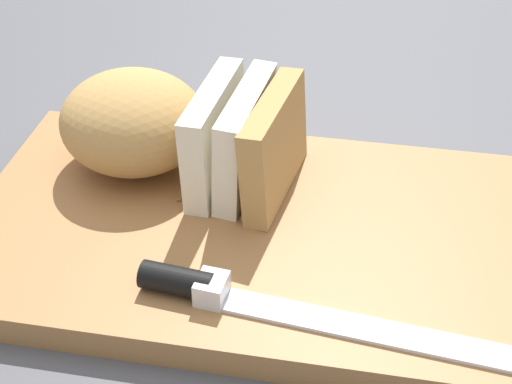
% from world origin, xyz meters
% --- Properties ---
extents(ground_plane, '(3.00, 3.00, 0.00)m').
position_xyz_m(ground_plane, '(0.00, 0.00, 0.00)').
color(ground_plane, '#4C4C51').
extents(cutting_board, '(0.45, 0.27, 0.02)m').
position_xyz_m(cutting_board, '(0.00, 0.00, 0.01)').
color(cutting_board, '#9E6B3D').
rests_on(cutting_board, ground_plane).
extents(bread_loaf, '(0.21, 0.13, 0.08)m').
position_xyz_m(bread_loaf, '(-0.08, 0.06, 0.06)').
color(bread_loaf, tan).
rests_on(bread_loaf, cutting_board).
extents(bread_knife, '(0.29, 0.05, 0.02)m').
position_xyz_m(bread_knife, '(0.02, -0.09, 0.03)').
color(bread_knife, silver).
rests_on(bread_knife, cutting_board).
extents(crumb_near_knife, '(0.01, 0.01, 0.01)m').
position_xyz_m(crumb_near_knife, '(-0.06, 0.07, 0.03)').
color(crumb_near_knife, '#996633').
rests_on(crumb_near_knife, cutting_board).
extents(crumb_near_loaf, '(0.01, 0.01, 0.01)m').
position_xyz_m(crumb_near_loaf, '(-0.01, -0.00, 0.03)').
color(crumb_near_loaf, '#996633').
rests_on(crumb_near_loaf, cutting_board).
extents(crumb_stray_left, '(0.00, 0.00, 0.00)m').
position_xyz_m(crumb_stray_left, '(-0.07, 0.02, 0.03)').
color(crumb_stray_left, '#996633').
rests_on(crumb_stray_left, cutting_board).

